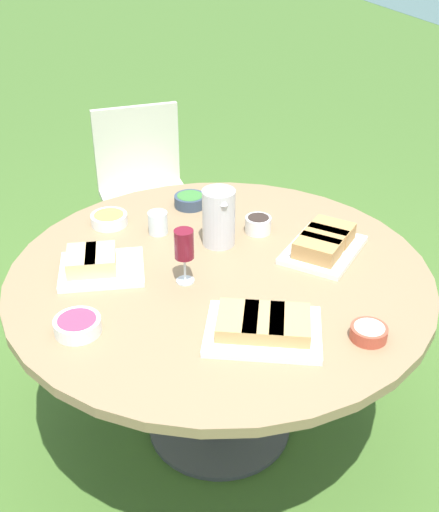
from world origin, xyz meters
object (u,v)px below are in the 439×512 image
(water_pitcher, at_px, (219,217))
(chair_near_left, at_px, (144,182))
(dining_table, at_px, (220,294))
(wine_glass, at_px, (184,246))

(water_pitcher, bearing_deg, chair_near_left, -177.22)
(chair_near_left, xyz_separation_m, water_pitcher, (1.06, 0.05, 0.31))
(dining_table, height_order, water_pitcher, water_pitcher)
(dining_table, relative_size, wine_glass, 7.49)
(chair_near_left, height_order, water_pitcher, water_pitcher)
(dining_table, relative_size, water_pitcher, 6.83)
(dining_table, height_order, chair_near_left, chair_near_left)
(wine_glass, bearing_deg, dining_table, 100.74)
(chair_near_left, distance_m, wine_glass, 1.31)
(chair_near_left, xyz_separation_m, wine_glass, (1.26, -0.14, 0.34))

